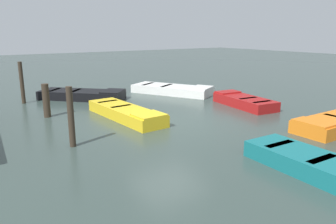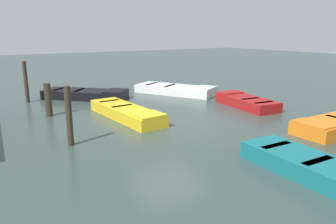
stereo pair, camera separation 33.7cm
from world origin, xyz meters
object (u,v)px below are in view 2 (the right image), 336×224
at_px(rowboat_red, 246,102).
at_px(rowboat_teal, 332,174).
at_px(mooring_piling_center, 48,100).
at_px(mooring_piling_mid_left, 69,116).
at_px(rowboat_black, 86,94).
at_px(rowboat_white, 176,89).
at_px(mooring_piling_near_left, 26,82).
at_px(rowboat_yellow, 126,112).
at_px(rowboat_orange, 335,125).

xyz_separation_m(rowboat_red, rowboat_teal, (-6.07, 3.76, -0.00)).
bearing_deg(mooring_piling_center, mooring_piling_mid_left, 175.93).
relative_size(rowboat_red, rowboat_black, 0.83).
xyz_separation_m(rowboat_white, rowboat_black, (1.25, 4.28, 0.00)).
bearing_deg(mooring_piling_near_left, rowboat_white, -105.18).
bearing_deg(mooring_piling_mid_left, mooring_piling_center, -4.07).
distance_m(mooring_piling_mid_left, mooring_piling_center, 3.69).
height_order(rowboat_red, rowboat_yellow, same).
bearing_deg(rowboat_yellow, rowboat_black, 177.56).
height_order(rowboat_yellow, rowboat_black, same).
height_order(rowboat_orange, rowboat_teal, same).
relative_size(rowboat_white, mooring_piling_mid_left, 2.56).
xyz_separation_m(mooring_piling_near_left, mooring_piling_mid_left, (-6.70, 0.02, -0.08)).
relative_size(rowboat_white, mooring_piling_center, 3.45).
distance_m(rowboat_white, rowboat_teal, 10.54).
height_order(rowboat_teal, mooring_piling_mid_left, mooring_piling_mid_left).
height_order(rowboat_black, mooring_piling_center, mooring_piling_center).
relative_size(rowboat_black, mooring_piling_mid_left, 2.22).
bearing_deg(rowboat_teal, rowboat_red, 150.46).
bearing_deg(rowboat_black, mooring_piling_center, -87.29).
height_order(rowboat_red, rowboat_white, same).
relative_size(rowboat_red, mooring_piling_mid_left, 1.83).
relative_size(rowboat_white, rowboat_black, 1.15).
relative_size(rowboat_teal, mooring_piling_center, 3.36).
height_order(mooring_piling_near_left, mooring_piling_center, mooring_piling_near_left).
bearing_deg(rowboat_white, rowboat_black, -134.45).
xyz_separation_m(rowboat_black, mooring_piling_mid_left, (-6.12, 2.50, 0.62)).
xyz_separation_m(mooring_piling_mid_left, mooring_piling_center, (3.67, -0.26, -0.22)).
xyz_separation_m(rowboat_teal, mooring_piling_near_left, (11.96, 3.84, 0.70)).
xyz_separation_m(rowboat_red, rowboat_black, (5.31, 5.13, -0.00)).
bearing_deg(mooring_piling_mid_left, rowboat_black, -22.21).
bearing_deg(mooring_piling_mid_left, rowboat_orange, -113.38).
bearing_deg(mooring_piling_center, rowboat_teal, -158.02).
xyz_separation_m(rowboat_black, mooring_piling_center, (-2.45, 2.24, 0.40)).
height_order(rowboat_red, mooring_piling_near_left, mooring_piling_near_left).
bearing_deg(rowboat_white, rowboat_orange, -23.64).
relative_size(rowboat_yellow, mooring_piling_mid_left, 2.38).
bearing_deg(rowboat_orange, rowboat_red, -92.44).
bearing_deg(rowboat_yellow, rowboat_orange, 40.14).
bearing_deg(rowboat_yellow, rowboat_red, 74.74).
height_order(rowboat_black, mooring_piling_mid_left, mooring_piling_mid_left).
xyz_separation_m(rowboat_white, mooring_piling_mid_left, (-4.87, 6.78, 0.62)).
height_order(mooring_piling_near_left, mooring_piling_mid_left, mooring_piling_near_left).
relative_size(rowboat_yellow, mooring_piling_center, 3.20).
xyz_separation_m(rowboat_teal, mooring_piling_mid_left, (5.25, 3.86, 0.62)).
bearing_deg(rowboat_yellow, mooring_piling_mid_left, -57.71).
relative_size(rowboat_white, mooring_piling_near_left, 2.34).
distance_m(rowboat_red, mooring_piling_center, 7.91).
bearing_deg(mooring_piling_near_left, rowboat_black, -103.23).
height_order(rowboat_white, mooring_piling_center, mooring_piling_center).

